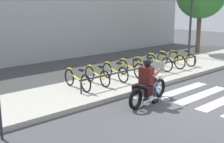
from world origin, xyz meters
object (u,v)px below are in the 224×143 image
rider (148,78)px  bicycle_6 (171,60)px  bicycle_2 (115,72)px  bicycle_7 (182,58)px  bicycle_0 (77,79)px  motorcycle (149,89)px  bicycle_1 (97,75)px  street_lamp (191,13)px  bicycle_3 (131,68)px  bicycle_5 (159,62)px  bicycle_4 (145,66)px  bike_rack (149,67)px

rider → bicycle_6: 5.02m
bicycle_2 → bicycle_7: 4.44m
bicycle_0 → motorcycle: bearing=-67.1°
motorcycle → bicycle_6: 4.94m
bicycle_1 → street_lamp: 8.01m
bicycle_2 → street_lamp: (6.76, 1.12, 2.09)m
street_lamp → bicycle_2: bearing=-170.6°
motorcycle → bicycle_7: (5.22, 2.37, 0.02)m
motorcycle → bicycle_3: 2.90m
motorcycle → bicycle_6: bearing=28.6°
bicycle_3 → bicycle_5: bearing=-0.0°
bicycle_2 → street_lamp: size_ratio=0.37×
rider → bicycle_1: size_ratio=0.92×
bicycle_6 → street_lamp: size_ratio=0.40×
bicycle_5 → street_lamp: size_ratio=0.38×
bicycle_4 → bicycle_7: (2.67, 0.00, 0.00)m
bicycle_7 → bicycle_0: bearing=-180.0°
bicycle_2 → bicycle_5: (2.67, -0.00, 0.02)m
motorcycle → bike_rack: (2.11, 1.81, 0.12)m
bicycle_1 → bicycle_2: bicycle_2 is taller
bike_rack → bicycle_2: bearing=157.4°
bike_rack → bicycle_3: bearing=128.7°
bicycle_1 → rider: bearing=-89.2°
bicycle_1 → street_lamp: (7.65, 1.12, 2.09)m
bicycle_3 → bicycle_7: 3.56m
bicycle_5 → bike_rack: (-1.33, -0.55, 0.07)m
bicycle_3 → motorcycle: bearing=-125.2°
bicycle_1 → bicycle_5: 3.56m
bicycle_6 → bike_rack: bicycle_6 is taller
bicycle_4 → bicycle_0: bearing=-180.0°
rider → bicycle_2: 2.55m
motorcycle → bicycle_3: bearing=54.8°
bicycle_0 → bicycle_7: bicycle_0 is taller
rider → street_lamp: street_lamp is taller
motorcycle → bicycle_7: motorcycle is taller
bicycle_5 → bicycle_7: bearing=0.1°
bicycle_3 → bike_rack: (0.44, -0.55, 0.08)m
bicycle_2 → bicycle_5: bicycle_5 is taller
bicycle_2 → bicycle_6: (3.56, -0.00, 0.02)m
bicycle_5 → street_lamp: street_lamp is taller
street_lamp → bicycle_1: bearing=-171.7°
bicycle_5 → bicycle_7: size_ratio=0.97×
bicycle_3 → bicycle_4: (0.89, 0.00, -0.01)m
bicycle_1 → bicycle_5: bicycle_5 is taller
bicycle_3 → bicycle_5: bicycle_5 is taller
rider → bicycle_7: 5.82m
bicycle_3 → bicycle_7: bicycle_3 is taller
bicycle_1 → bicycle_6: bicycle_6 is taller
motorcycle → bicycle_6: (4.33, 2.37, 0.05)m
bicycle_1 → bicycle_3: bearing=-0.0°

